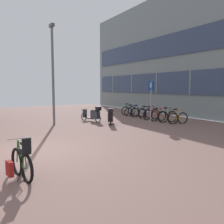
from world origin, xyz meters
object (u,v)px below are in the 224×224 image
object	(u,v)px
bicycle_rack_01	(168,117)
bicycle_rack_02	(158,116)
bicycle_rack_05	(138,112)
bicycle_foreground	(21,163)
bicycle_rack_06	(132,112)
bicycle_rack_03	(151,114)
lamp_post	(53,70)
bicycle_rack_00	(178,118)
scooter_near	(93,115)
scooter_mid	(110,117)
bicycle_rack_04	(146,113)
parking_sign	(151,98)
bicycle_rack_07	(129,111)

from	to	relation	value
bicycle_rack_01	bicycle_rack_02	bearing A→B (deg)	98.55
bicycle_rack_01	bicycle_rack_05	distance (m)	3.08
bicycle_foreground	bicycle_rack_05	world-z (taller)	bicycle_foreground
bicycle_rack_05	bicycle_rack_06	xyz separation A→B (m)	(-0.02, 0.77, -0.01)
bicycle_rack_02	bicycle_rack_05	xyz separation A→B (m)	(0.10, 2.31, 0.01)
bicycle_rack_03	lamp_post	distance (m)	7.14
bicycle_foreground	bicycle_rack_05	xyz separation A→B (m)	(9.68, 8.32, -0.05)
bicycle_rack_02	bicycle_rack_03	xyz separation A→B (m)	(0.07, 0.77, 0.03)
bicycle_rack_00	bicycle_rack_05	world-z (taller)	bicycle_rack_00
bicycle_rack_05	scooter_near	xyz separation A→B (m)	(-3.92, -0.46, 0.11)
bicycle_rack_02	scooter_mid	xyz separation A→B (m)	(-3.45, 0.31, 0.12)
bicycle_rack_05	bicycle_rack_06	world-z (taller)	bicycle_rack_05
bicycle_rack_01	bicycle_rack_05	size ratio (longest dim) A/B	1.07
bicycle_rack_06	scooter_near	xyz separation A→B (m)	(-3.90, -1.23, 0.12)
bicycle_rack_02	scooter_near	bearing A→B (deg)	154.14
bicycle_rack_03	scooter_near	bearing A→B (deg)	164.44
bicycle_rack_00	bicycle_rack_04	distance (m)	3.08
bicycle_rack_03	parking_sign	distance (m)	2.79
bicycle_rack_02	scooter_mid	size ratio (longest dim) A/B	0.88
bicycle_foreground	lamp_post	size ratio (longest dim) A/B	0.24
bicycle_rack_00	bicycle_rack_06	size ratio (longest dim) A/B	1.07
bicycle_rack_04	bicycle_rack_06	distance (m)	1.54
bicycle_foreground	bicycle_rack_04	xyz separation A→B (m)	(9.77, 7.55, -0.05)
parking_sign	lamp_post	xyz separation A→B (m)	(-4.81, 3.01, 1.65)
bicycle_rack_07	lamp_post	bearing A→B (deg)	-163.46
bicycle_rack_04	scooter_near	world-z (taller)	scooter_near
bicycle_rack_00	bicycle_rack_03	bearing A→B (deg)	93.58
bicycle_rack_01	bicycle_rack_04	world-z (taller)	bicycle_rack_01
bicycle_rack_00	bicycle_rack_01	xyz separation A→B (m)	(-0.10, 0.77, 0.01)
bicycle_rack_01	scooter_mid	world-z (taller)	bicycle_rack_01
bicycle_rack_04	bicycle_rack_05	xyz separation A→B (m)	(-0.09, 0.77, 0.01)
parking_sign	lamp_post	world-z (taller)	lamp_post
bicycle_rack_04	bicycle_rack_03	bearing A→B (deg)	-98.92
bicycle_rack_02	scooter_mid	world-z (taller)	scooter_mid
bicycle_rack_04	lamp_post	world-z (taller)	lamp_post
bicycle_rack_00	scooter_mid	size ratio (longest dim) A/B	0.93
bicycle_rack_01	scooter_near	xyz separation A→B (m)	(-3.94, 2.62, 0.10)
bicycle_rack_00	lamp_post	bearing A→B (deg)	152.69
bicycle_rack_05	bicycle_rack_06	distance (m)	0.77
bicycle_rack_05	bicycle_foreground	bearing A→B (deg)	-139.34
bicycle_rack_03	bicycle_rack_04	world-z (taller)	bicycle_rack_03
bicycle_rack_06	lamp_post	size ratio (longest dim) A/B	0.22
bicycle_rack_04	scooter_mid	distance (m)	3.84
bicycle_rack_05	bicycle_rack_07	distance (m)	1.55
parking_sign	bicycle_rack_06	bearing A→B (deg)	68.56
bicycle_rack_00	lamp_post	xyz separation A→B (m)	(-6.60, 3.41, 2.86)
bicycle_rack_00	bicycle_rack_01	bearing A→B (deg)	97.06
bicycle_foreground	lamp_post	xyz separation A→B (m)	(3.19, 7.87, 2.82)
bicycle_rack_01	parking_sign	size ratio (longest dim) A/B	0.56
bicycle_rack_05	scooter_mid	xyz separation A→B (m)	(-3.54, -2.00, 0.11)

